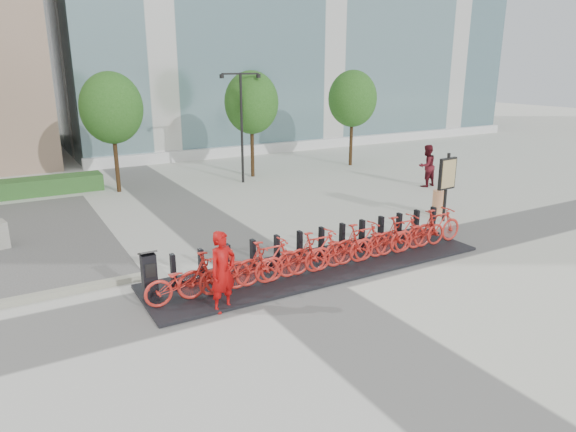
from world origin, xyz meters
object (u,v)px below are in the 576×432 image
worker_red (223,272)px  construction_barrel (439,203)px  map_sign (447,177)px  kiosk (149,276)px  bike_0 (185,280)px  pedestrian (427,166)px

worker_red → construction_barrel: size_ratio=1.99×
construction_barrel → map_sign: map_sign is taller
kiosk → construction_barrel: kiosk is taller
bike_0 → kiosk: size_ratio=1.53×
map_sign → pedestrian: bearing=47.2°
pedestrian → map_sign: size_ratio=0.78×
bike_0 → construction_barrel: size_ratio=2.05×
map_sign → worker_red: bearing=-170.3°
pedestrian → construction_barrel: size_ratio=2.03×
kiosk → map_sign: 10.93m
bike_0 → construction_barrel: bearing=-77.0°
map_sign → construction_barrel: bearing=53.7°
construction_barrel → map_sign: 1.35m
bike_0 → kiosk: 0.83m
worker_red → map_sign: bearing=-2.1°
bike_0 → construction_barrel: 10.74m
kiosk → map_sign: map_sign is taller
pedestrian → kiosk: bearing=16.5°
kiosk → worker_red: worker_red is taller
kiosk → worker_red: 1.78m
worker_red → construction_barrel: 10.34m
bike_0 → worker_red: worker_red is taller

